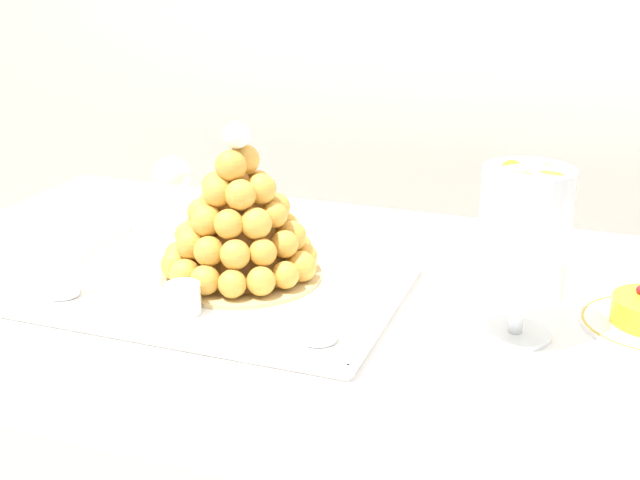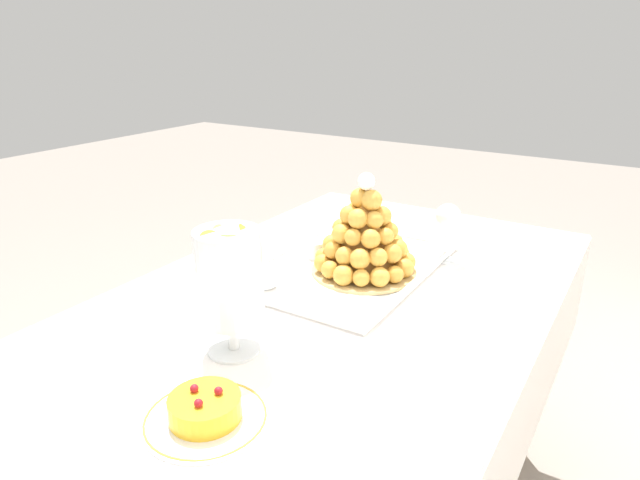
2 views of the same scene
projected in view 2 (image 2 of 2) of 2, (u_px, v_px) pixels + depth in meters
buffet_table at (309, 349)px, 1.23m from camera, size 1.73×0.92×0.80m
serving_tray at (348, 266)px, 1.42m from camera, size 0.57×0.40×0.02m
croquembouche at (365, 237)px, 1.35m from camera, size 0.26×0.26×0.26m
dessert_cup_left at (352, 228)px, 1.64m from camera, size 0.05×0.05×0.05m
dessert_cup_mid_left at (316, 250)px, 1.47m from camera, size 0.05×0.05×0.05m
dessert_cup_centre at (265, 277)px, 1.30m from camera, size 0.05×0.05×0.05m
macaron_goblet at (229, 278)px, 1.00m from camera, size 0.12×0.12×0.26m
fruit_tart_plate at (205, 412)px, 0.86m from camera, size 0.20×0.20×0.06m
wine_glass at (448, 219)px, 1.44m from camera, size 0.07×0.07×0.16m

